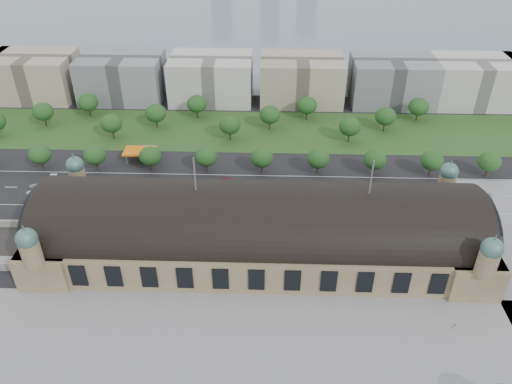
{
  "coord_description": "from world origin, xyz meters",
  "views": [
    {
      "loc": [
        3.5,
        -131.87,
        113.34
      ],
      "look_at": [
        -1.36,
        16.84,
        14.0
      ],
      "focal_mm": 35.0,
      "sensor_mm": 36.0,
      "label": 1
    }
  ],
  "objects_px": {
    "parked_car_3": "(111,206)",
    "parked_car_5": "(188,214)",
    "traffic_car_1": "(35,186)",
    "parked_car_0": "(54,211)",
    "parked_car_6": "(148,213)",
    "traffic_car_6": "(486,195)",
    "petrol_station": "(144,151)",
    "traffic_car_2": "(110,194)",
    "bus_east": "(320,205)",
    "traffic_car_4": "(233,189)",
    "parked_car_2": "(109,206)",
    "bus_mid": "(253,204)",
    "bus_west": "(241,204)",
    "traffic_car_0": "(32,192)",
    "traffic_car_3": "(228,179)",
    "pedestrian_0": "(454,326)",
    "parked_car_1": "(65,211)",
    "parked_car_4": "(155,207)"
  },
  "relations": [
    {
      "from": "traffic_car_2",
      "to": "parked_car_3",
      "type": "distance_m",
      "value": 8.71
    },
    {
      "from": "parked_car_0",
      "to": "parked_car_1",
      "type": "bearing_deg",
      "value": 57.42
    },
    {
      "from": "traffic_car_6",
      "to": "traffic_car_2",
      "type": "bearing_deg",
      "value": -90.78
    },
    {
      "from": "parked_car_2",
      "to": "parked_car_6",
      "type": "relative_size",
      "value": 1.14
    },
    {
      "from": "bus_mid",
      "to": "bus_east",
      "type": "relative_size",
      "value": 0.89
    },
    {
      "from": "traffic_car_3",
      "to": "parked_car_1",
      "type": "distance_m",
      "value": 65.87
    },
    {
      "from": "petrol_station",
      "to": "traffic_car_1",
      "type": "height_order",
      "value": "petrol_station"
    },
    {
      "from": "parked_car_1",
      "to": "pedestrian_0",
      "type": "height_order",
      "value": "pedestrian_0"
    },
    {
      "from": "traffic_car_2",
      "to": "parked_car_0",
      "type": "relative_size",
      "value": 1.28
    },
    {
      "from": "traffic_car_3",
      "to": "parked_car_6",
      "type": "relative_size",
      "value": 1.02
    },
    {
      "from": "parked_car_1",
      "to": "bus_east",
      "type": "relative_size",
      "value": 0.4
    },
    {
      "from": "traffic_car_3",
      "to": "bus_west",
      "type": "height_order",
      "value": "bus_west"
    },
    {
      "from": "parked_car_3",
      "to": "parked_car_4",
      "type": "distance_m",
      "value": 17.03
    },
    {
      "from": "traffic_car_3",
      "to": "bus_east",
      "type": "height_order",
      "value": "bus_east"
    },
    {
      "from": "parked_car_0",
      "to": "parked_car_5",
      "type": "relative_size",
      "value": 0.87
    },
    {
      "from": "bus_west",
      "to": "traffic_car_0",
      "type": "bearing_deg",
      "value": 88.12
    },
    {
      "from": "parked_car_2",
      "to": "parked_car_6",
      "type": "distance_m",
      "value": 16.53
    },
    {
      "from": "parked_car_0",
      "to": "bus_east",
      "type": "distance_m",
      "value": 103.06
    },
    {
      "from": "petrol_station",
      "to": "traffic_car_1",
      "type": "bearing_deg",
      "value": -145.78
    },
    {
      "from": "parked_car_3",
      "to": "parked_car_1",
      "type": "bearing_deg",
      "value": -103.02
    },
    {
      "from": "parked_car_0",
      "to": "bus_east",
      "type": "height_order",
      "value": "bus_east"
    },
    {
      "from": "traffic_car_6",
      "to": "parked_car_0",
      "type": "bearing_deg",
      "value": -86.84
    },
    {
      "from": "traffic_car_1",
      "to": "parked_car_6",
      "type": "relative_size",
      "value": 0.86
    },
    {
      "from": "traffic_car_1",
      "to": "bus_east",
      "type": "distance_m",
      "value": 117.69
    },
    {
      "from": "traffic_car_0",
      "to": "pedestrian_0",
      "type": "height_order",
      "value": "pedestrian_0"
    },
    {
      "from": "parked_car_6",
      "to": "parked_car_5",
      "type": "bearing_deg",
      "value": 51.69
    },
    {
      "from": "parked_car_2",
      "to": "bus_mid",
      "type": "distance_m",
      "value": 56.02
    },
    {
      "from": "bus_mid",
      "to": "parked_car_5",
      "type": "bearing_deg",
      "value": 104.75
    },
    {
      "from": "traffic_car_2",
      "to": "bus_mid",
      "type": "height_order",
      "value": "bus_mid"
    },
    {
      "from": "traffic_car_6",
      "to": "traffic_car_0",
      "type": "bearing_deg",
      "value": -91.2
    },
    {
      "from": "bus_east",
      "to": "pedestrian_0",
      "type": "distance_m",
      "value": 67.99
    },
    {
      "from": "traffic_car_4",
      "to": "parked_car_3",
      "type": "xyz_separation_m",
      "value": [
        -46.82,
        -13.78,
        -0.08
      ]
    },
    {
      "from": "bus_mid",
      "to": "bus_east",
      "type": "xyz_separation_m",
      "value": [
        26.34,
        0.0,
        0.19
      ]
    },
    {
      "from": "traffic_car_6",
      "to": "parked_car_3",
      "type": "bearing_deg",
      "value": -87.58
    },
    {
      "from": "parked_car_5",
      "to": "pedestrian_0",
      "type": "height_order",
      "value": "pedestrian_0"
    },
    {
      "from": "traffic_car_4",
      "to": "parked_car_2",
      "type": "relative_size",
      "value": 0.78
    },
    {
      "from": "petrol_station",
      "to": "traffic_car_2",
      "type": "distance_m",
      "value": 32.83
    },
    {
      "from": "parked_car_3",
      "to": "parked_car_5",
      "type": "height_order",
      "value": "parked_car_5"
    },
    {
      "from": "parked_car_3",
      "to": "bus_mid",
      "type": "relative_size",
      "value": 0.34
    },
    {
      "from": "traffic_car_1",
      "to": "parked_car_0",
      "type": "distance_m",
      "value": 22.33
    },
    {
      "from": "traffic_car_0",
      "to": "traffic_car_4",
      "type": "xyz_separation_m",
      "value": [
        81.85,
        5.04,
        -0.04
      ]
    },
    {
      "from": "traffic_car_1",
      "to": "parked_car_1",
      "type": "height_order",
      "value": "parked_car_1"
    },
    {
      "from": "traffic_car_4",
      "to": "traffic_car_6",
      "type": "xyz_separation_m",
      "value": [
        102.0,
        -1.36,
        -0.03
      ]
    },
    {
      "from": "parked_car_0",
      "to": "parked_car_6",
      "type": "bearing_deg",
      "value": 57.42
    },
    {
      "from": "parked_car_1",
      "to": "bus_mid",
      "type": "distance_m",
      "value": 72.49
    },
    {
      "from": "traffic_car_3",
      "to": "parked_car_4",
      "type": "distance_m",
      "value": 34.07
    },
    {
      "from": "bus_west",
      "to": "traffic_car_3",
      "type": "bearing_deg",
      "value": 22.54
    },
    {
      "from": "traffic_car_1",
      "to": "traffic_car_6",
      "type": "distance_m",
      "value": 184.44
    },
    {
      "from": "traffic_car_4",
      "to": "parked_car_2",
      "type": "xyz_separation_m",
      "value": [
        -47.6,
        -13.78,
        0.06
      ]
    },
    {
      "from": "traffic_car_2",
      "to": "bus_west",
      "type": "distance_m",
      "value": 53.88
    }
  ]
}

